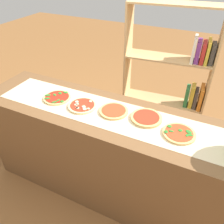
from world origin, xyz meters
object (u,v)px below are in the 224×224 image
at_px(pizza_plain_3, 146,118).
at_px(bookshelf, 176,85).
at_px(pizza_spinach_0, 57,97).
at_px(pizza_plain_2, 114,111).
at_px(pizza_mushroom_1, 82,106).
at_px(pizza_spinach_4, 179,133).

xyz_separation_m(pizza_plain_3, bookshelf, (0.04, 0.96, -0.20)).
height_order(pizza_spinach_0, pizza_plain_2, pizza_spinach_0).
xyz_separation_m(pizza_mushroom_1, bookshelf, (0.57, 1.03, -0.19)).
bearing_deg(pizza_spinach_4, pizza_mushroom_1, 179.86).
xyz_separation_m(pizza_mushroom_1, pizza_spinach_4, (0.79, -0.00, -0.00)).
xyz_separation_m(pizza_plain_2, pizza_spinach_4, (0.53, -0.05, -0.00)).
xyz_separation_m(pizza_mushroom_1, pizza_plain_2, (0.26, 0.04, -0.00)).
bearing_deg(pizza_plain_3, pizza_plain_2, -174.71).
xyz_separation_m(pizza_spinach_4, bookshelf, (-0.22, 1.03, -0.19)).
relative_size(pizza_spinach_0, pizza_mushroom_1, 1.00).
relative_size(pizza_spinach_4, bookshelf, 0.14).
xyz_separation_m(pizza_plain_2, bookshelf, (0.30, 0.99, -0.19)).
relative_size(pizza_spinach_0, bookshelf, 0.14).
bearing_deg(pizza_mushroom_1, pizza_plain_2, 9.60).
relative_size(pizza_plain_2, pizza_plain_3, 0.96).
height_order(pizza_plain_2, pizza_spinach_4, pizza_spinach_4).
xyz_separation_m(pizza_spinach_0, pizza_plain_2, (0.53, 0.03, -0.00)).
distance_m(pizza_spinach_0, bookshelf, 1.33).
bearing_deg(pizza_spinach_4, bookshelf, 102.28).
distance_m(pizza_mushroom_1, bookshelf, 1.19).
xyz_separation_m(pizza_plain_3, pizza_spinach_4, (0.26, -0.07, -0.00)).
height_order(pizza_plain_3, pizza_spinach_4, pizza_spinach_4).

